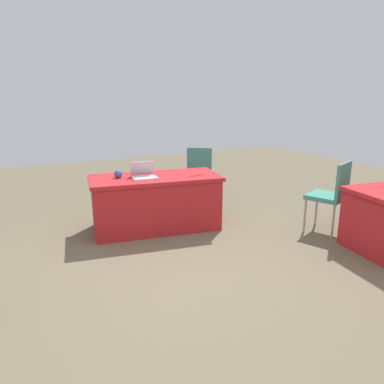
{
  "coord_description": "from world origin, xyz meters",
  "views": [
    {
      "loc": [
        1.46,
        3.02,
        1.82
      ],
      "look_at": [
        -0.16,
        0.0,
        0.9
      ],
      "focal_mm": 34.48,
      "sensor_mm": 36.0,
      "label": 1
    }
  ],
  "objects_px": {
    "chair_near_front": "(200,170)",
    "laptop_silver": "(144,175)",
    "chair_tucked_right": "(332,192)",
    "scissors_red": "(196,175)",
    "yarn_ball": "(118,174)",
    "table_foreground": "(156,202)"
  },
  "relations": [
    {
      "from": "chair_near_front",
      "to": "laptop_silver",
      "type": "xyz_separation_m",
      "value": [
        1.38,
        0.93,
        0.24
      ]
    },
    {
      "from": "chair_tucked_right",
      "to": "laptop_silver",
      "type": "distance_m",
      "value": 2.49
    },
    {
      "from": "scissors_red",
      "to": "chair_near_front",
      "type": "bearing_deg",
      "value": -130.46
    },
    {
      "from": "yarn_ball",
      "to": "chair_near_front",
      "type": "bearing_deg",
      "value": -155.36
    },
    {
      "from": "chair_tucked_right",
      "to": "chair_near_front",
      "type": "bearing_deg",
      "value": 88.06
    },
    {
      "from": "yarn_ball",
      "to": "table_foreground",
      "type": "bearing_deg",
      "value": 163.54
    },
    {
      "from": "scissors_red",
      "to": "chair_tucked_right",
      "type": "bearing_deg",
      "value": 136.3
    },
    {
      "from": "table_foreground",
      "to": "chair_near_front",
      "type": "relative_size",
      "value": 1.96
    },
    {
      "from": "table_foreground",
      "to": "scissors_red",
      "type": "xyz_separation_m",
      "value": [
        -0.5,
        0.23,
        0.37
      ]
    },
    {
      "from": "chair_tucked_right",
      "to": "laptop_silver",
      "type": "relative_size",
      "value": 2.8
    },
    {
      "from": "table_foreground",
      "to": "yarn_ball",
      "type": "height_order",
      "value": "yarn_ball"
    },
    {
      "from": "table_foreground",
      "to": "chair_near_front",
      "type": "height_order",
      "value": "chair_near_front"
    },
    {
      "from": "chair_near_front",
      "to": "laptop_silver",
      "type": "bearing_deg",
      "value": -107.93
    },
    {
      "from": "table_foreground",
      "to": "chair_near_front",
      "type": "xyz_separation_m",
      "value": [
        -1.22,
        -0.91,
        0.17
      ]
    },
    {
      "from": "chair_tucked_right",
      "to": "scissors_red",
      "type": "height_order",
      "value": "chair_tucked_right"
    },
    {
      "from": "scissors_red",
      "to": "laptop_silver",
      "type": "bearing_deg",
      "value": -26.17
    },
    {
      "from": "table_foreground",
      "to": "yarn_ball",
      "type": "bearing_deg",
      "value": -16.46
    },
    {
      "from": "chair_tucked_right",
      "to": "laptop_silver",
      "type": "bearing_deg",
      "value": 128.65
    },
    {
      "from": "table_foreground",
      "to": "laptop_silver",
      "type": "height_order",
      "value": "laptop_silver"
    },
    {
      "from": "chair_near_front",
      "to": "yarn_ball",
      "type": "height_order",
      "value": "chair_near_front"
    },
    {
      "from": "table_foreground",
      "to": "chair_near_front",
      "type": "distance_m",
      "value": 1.53
    },
    {
      "from": "table_foreground",
      "to": "scissors_red",
      "type": "distance_m",
      "value": 0.67
    }
  ]
}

